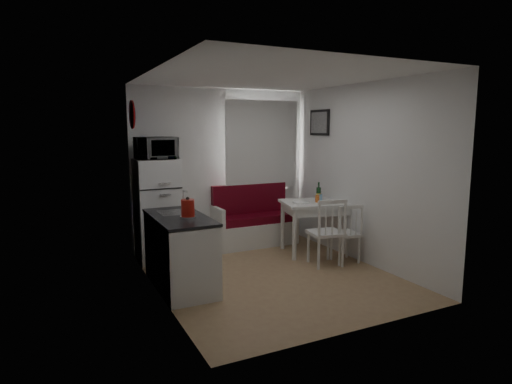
{
  "coord_description": "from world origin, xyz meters",
  "views": [
    {
      "loc": [
        -2.6,
        -4.85,
        1.96
      ],
      "look_at": [
        0.01,
        0.5,
        1.07
      ],
      "focal_mm": 30.0,
      "sensor_mm": 36.0,
      "label": 1
    }
  ],
  "objects_px": {
    "dining_table": "(318,207)",
    "microwave": "(156,148)",
    "bench": "(254,225)",
    "chair_left": "(330,225)",
    "wine_bottle": "(319,191)",
    "kettle": "(188,208)",
    "kitchen_counter": "(180,251)",
    "chair_right": "(348,227)",
    "fridge": "(157,210)"
  },
  "relations": [
    {
      "from": "dining_table",
      "to": "microwave",
      "type": "height_order",
      "value": "microwave"
    },
    {
      "from": "bench",
      "to": "dining_table",
      "type": "xyz_separation_m",
      "value": [
        0.7,
        -0.86,
        0.39
      ]
    },
    {
      "from": "chair_left",
      "to": "wine_bottle",
      "type": "bearing_deg",
      "value": 76.2
    },
    {
      "from": "bench",
      "to": "chair_left",
      "type": "xyz_separation_m",
      "value": [
        0.45,
        -1.53,
        0.27
      ]
    },
    {
      "from": "microwave",
      "to": "wine_bottle",
      "type": "xyz_separation_m",
      "value": [
        2.43,
        -0.6,
        -0.71
      ]
    },
    {
      "from": "dining_table",
      "to": "kettle",
      "type": "height_order",
      "value": "kettle"
    },
    {
      "from": "bench",
      "to": "chair_left",
      "type": "relative_size",
      "value": 2.7
    },
    {
      "from": "kitchen_counter",
      "to": "microwave",
      "type": "distance_m",
      "value": 1.71
    },
    {
      "from": "chair_right",
      "to": "kettle",
      "type": "distance_m",
      "value": 2.45
    },
    {
      "from": "chair_right",
      "to": "microwave",
      "type": "height_order",
      "value": "microwave"
    },
    {
      "from": "bench",
      "to": "microwave",
      "type": "xyz_separation_m",
      "value": [
        -1.65,
        -0.16,
        1.34
      ]
    },
    {
      "from": "dining_table",
      "to": "chair_left",
      "type": "height_order",
      "value": "chair_left"
    },
    {
      "from": "kitchen_counter",
      "to": "fridge",
      "type": "xyz_separation_m",
      "value": [
        0.02,
        1.24,
        0.3
      ]
    },
    {
      "from": "dining_table",
      "to": "kettle",
      "type": "xyz_separation_m",
      "value": [
        -2.32,
        -0.71,
        0.3
      ]
    },
    {
      "from": "dining_table",
      "to": "chair_right",
      "type": "distance_m",
      "value": 0.69
    },
    {
      "from": "kitchen_counter",
      "to": "chair_left",
      "type": "bearing_deg",
      "value": -4.65
    },
    {
      "from": "kitchen_counter",
      "to": "bench",
      "type": "bearing_deg",
      "value": 39.1
    },
    {
      "from": "kitchen_counter",
      "to": "microwave",
      "type": "bearing_deg",
      "value": 89.06
    },
    {
      "from": "chair_right",
      "to": "fridge",
      "type": "height_order",
      "value": "fridge"
    },
    {
      "from": "chair_right",
      "to": "chair_left",
      "type": "bearing_deg",
      "value": -173.59
    },
    {
      "from": "bench",
      "to": "wine_bottle",
      "type": "xyz_separation_m",
      "value": [
        0.78,
        -0.76,
        0.63
      ]
    },
    {
      "from": "dining_table",
      "to": "chair_left",
      "type": "xyz_separation_m",
      "value": [
        -0.25,
        -0.67,
        -0.12
      ]
    },
    {
      "from": "microwave",
      "to": "kitchen_counter",
      "type": "bearing_deg",
      "value": -90.94
    },
    {
      "from": "chair_left",
      "to": "microwave",
      "type": "height_order",
      "value": "microwave"
    },
    {
      "from": "bench",
      "to": "chair_right",
      "type": "relative_size",
      "value": 3.03
    },
    {
      "from": "dining_table",
      "to": "kettle",
      "type": "bearing_deg",
      "value": -149.57
    },
    {
      "from": "kitchen_counter",
      "to": "bench",
      "type": "relative_size",
      "value": 0.93
    },
    {
      "from": "kitchen_counter",
      "to": "chair_right",
      "type": "distance_m",
      "value": 2.46
    },
    {
      "from": "kitchen_counter",
      "to": "wine_bottle",
      "type": "distance_m",
      "value": 2.57
    },
    {
      "from": "chair_left",
      "to": "wine_bottle",
      "type": "relative_size",
      "value": 1.81
    },
    {
      "from": "dining_table",
      "to": "bench",
      "type": "bearing_deg",
      "value": 142.89
    },
    {
      "from": "fridge",
      "to": "kettle",
      "type": "bearing_deg",
      "value": -88.82
    },
    {
      "from": "fridge",
      "to": "wine_bottle",
      "type": "bearing_deg",
      "value": -14.9
    },
    {
      "from": "chair_right",
      "to": "dining_table",
      "type": "bearing_deg",
      "value": 100.97
    },
    {
      "from": "bench",
      "to": "microwave",
      "type": "height_order",
      "value": "microwave"
    },
    {
      "from": "dining_table",
      "to": "wine_bottle",
      "type": "distance_m",
      "value": 0.27
    },
    {
      "from": "bench",
      "to": "chair_right",
      "type": "bearing_deg",
      "value": -62.83
    },
    {
      "from": "wine_bottle",
      "to": "kettle",
      "type": "bearing_deg",
      "value": -161.44
    },
    {
      "from": "wine_bottle",
      "to": "microwave",
      "type": "bearing_deg",
      "value": 166.21
    },
    {
      "from": "fridge",
      "to": "kettle",
      "type": "relative_size",
      "value": 6.04
    },
    {
      "from": "chair_left",
      "to": "kettle",
      "type": "xyz_separation_m",
      "value": [
        -2.07,
        -0.03,
        0.42
      ]
    },
    {
      "from": "bench",
      "to": "chair_left",
      "type": "height_order",
      "value": "bench"
    },
    {
      "from": "chair_right",
      "to": "kettle",
      "type": "height_order",
      "value": "kettle"
    },
    {
      "from": "chair_left",
      "to": "kettle",
      "type": "bearing_deg",
      "value": -169.97
    },
    {
      "from": "chair_right",
      "to": "wine_bottle",
      "type": "bearing_deg",
      "value": 94.47
    },
    {
      "from": "chair_left",
      "to": "wine_bottle",
      "type": "xyz_separation_m",
      "value": [
        0.33,
        0.77,
        0.36
      ]
    },
    {
      "from": "microwave",
      "to": "kettle",
      "type": "distance_m",
      "value": 1.54
    },
    {
      "from": "bench",
      "to": "wine_bottle",
      "type": "relative_size",
      "value": 4.88
    },
    {
      "from": "dining_table",
      "to": "wine_bottle",
      "type": "bearing_deg",
      "value": 66.64
    },
    {
      "from": "kitchen_counter",
      "to": "microwave",
      "type": "xyz_separation_m",
      "value": [
        0.02,
        1.19,
        1.22
      ]
    }
  ]
}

